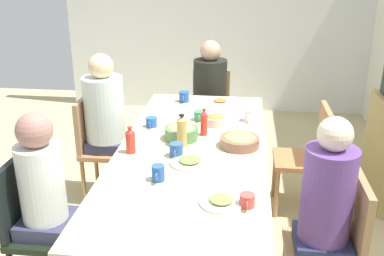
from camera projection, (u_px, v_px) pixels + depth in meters
The scene contains 28 objects.
ground_plane at pixel (192, 243), 3.35m from camera, with size 7.45×7.45×0.00m, color tan.
wall_left at pixel (221, 12), 5.80m from camera, with size 0.12×4.08×2.60m, color silver.
dining_table at pixel (192, 158), 3.10m from camera, with size 2.44×1.01×0.77m.
chair_0 at pixel (98, 143), 3.83m from camera, with size 0.40×0.40×0.90m.
person_0 at pixel (106, 115), 3.72m from camera, with size 0.33×0.33×1.28m.
chair_1 at pixel (336, 243), 2.51m from camera, with size 0.40×0.40×0.90m.
person_1 at pixel (324, 207), 2.43m from camera, with size 0.30×0.30×1.26m.
chair_2 at pixel (210, 109), 4.64m from camera, with size 0.40×0.40×0.90m.
person_2 at pixel (210, 90), 4.48m from camera, with size 0.33×0.33×1.24m.
chair_3 at pixel (309, 153), 3.63m from camera, with size 0.40×0.40×0.90m.
chair_4 at pixel (34, 222), 2.70m from camera, with size 0.40×0.40×0.90m.
person_4 at pixel (45, 193), 2.62m from camera, with size 0.30×0.30×1.21m.
plate_0 at pixel (221, 201), 2.39m from camera, with size 0.23×0.23×0.04m.
plate_1 at pixel (190, 162), 2.85m from camera, with size 0.25×0.25×0.04m.
plate_2 at pixel (220, 102), 3.99m from camera, with size 0.21×0.21×0.04m.
bowl_0 at pixel (215, 120), 3.48m from camera, with size 0.18×0.18×0.09m.
bowl_1 at pixel (240, 141), 3.09m from camera, with size 0.27×0.27×0.09m.
bowl_2 at pixel (181, 132), 3.21m from camera, with size 0.24×0.24×0.11m.
cup_0 at pixel (200, 116), 3.58m from camera, with size 0.12×0.09×0.07m.
cup_1 at pixel (247, 201), 2.36m from camera, with size 0.12×0.08×0.07m.
cup_2 at pixel (158, 173), 2.62m from camera, with size 0.11×0.08×0.10m.
cup_3 at pixel (176, 150), 2.94m from camera, with size 0.12×0.09×0.09m.
cup_4 at pixel (249, 115), 3.55m from camera, with size 0.12×0.08×0.09m.
cup_5 at pixel (184, 97), 4.01m from camera, with size 0.12×0.09×0.09m.
cup_6 at pixel (151, 122), 3.44m from camera, with size 0.12×0.08×0.08m.
bottle_0 at pixel (182, 131), 3.07m from camera, with size 0.07×0.07×0.23m.
bottle_1 at pixel (130, 141), 2.98m from camera, with size 0.06×0.06×0.19m.
bottle_2 at pixel (204, 123), 3.26m from camera, with size 0.05×0.05×0.20m.
Camera 1 is at (2.79, 0.33, 2.02)m, focal length 42.06 mm.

